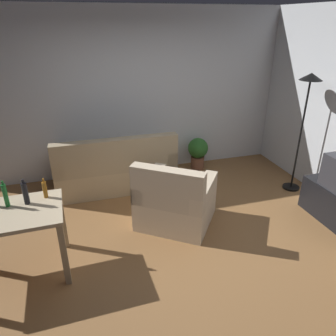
{
  "coord_description": "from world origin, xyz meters",
  "views": [
    {
      "loc": [
        -0.96,
        -3.07,
        2.48
      ],
      "look_at": [
        0.1,
        0.5,
        0.75
      ],
      "focal_mm": 34.22,
      "sensor_mm": 36.0,
      "label": 1
    }
  ],
  "objects": [
    {
      "name": "torchiere_lamp",
      "position": [
        2.25,
        0.74,
        1.41
      ],
      "size": [
        0.32,
        0.32,
        1.81
      ],
      "color": "black",
      "rests_on": "ground_plane"
    },
    {
      "name": "armchair",
      "position": [
        0.15,
        0.35,
        0.32
      ],
      "size": [
        1.22,
        1.21,
        0.92
      ],
      "rotation": [
        0.0,
        0.0,
        2.51
      ],
      "color": "beige",
      "rests_on": "ground_plane"
    },
    {
      "name": "bottle_green",
      "position": [
        -1.73,
        0.06,
        0.89
      ],
      "size": [
        0.05,
        0.05,
        0.29
      ],
      "color": "#1E722D",
      "rests_on": "desk"
    },
    {
      "name": "bottle_dark",
      "position": [
        -1.54,
        0.06,
        0.88
      ],
      "size": [
        0.06,
        0.06,
        0.28
      ],
      "color": "black",
      "rests_on": "desk"
    },
    {
      "name": "wall_rear",
      "position": [
        0.0,
        2.2,
        1.35
      ],
      "size": [
        5.2,
        0.1,
        2.7
      ],
      "primitive_type": "cube",
      "color": "silver",
      "rests_on": "ground_plane"
    },
    {
      "name": "desk",
      "position": [
        -1.8,
        -0.07,
        0.65
      ],
      "size": [
        1.22,
        0.73,
        0.76
      ],
      "rotation": [
        0.0,
        0.0,
        0.03
      ],
      "color": "#C6B28E",
      "rests_on": "ground_plane"
    },
    {
      "name": "bottle_amber",
      "position": [
        -1.36,
        0.14,
        0.85
      ],
      "size": [
        0.05,
        0.05,
        0.22
      ],
      "color": "#9E6019",
      "rests_on": "desk"
    },
    {
      "name": "ground_plane",
      "position": [
        0.0,
        0.0,
        -0.01
      ],
      "size": [
        5.2,
        4.4,
        0.02
      ],
      "primitive_type": "cube",
      "color": "olive"
    },
    {
      "name": "potted_plant",
      "position": [
        1.08,
        1.9,
        0.33
      ],
      "size": [
        0.36,
        0.36,
        0.57
      ],
      "color": "brown",
      "rests_on": "ground_plane"
    },
    {
      "name": "couch",
      "position": [
        -0.45,
        1.59,
        0.31
      ],
      "size": [
        1.85,
        0.84,
        0.92
      ],
      "rotation": [
        0.0,
        0.0,
        3.14
      ],
      "color": "tan",
      "rests_on": "ground_plane"
    }
  ]
}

